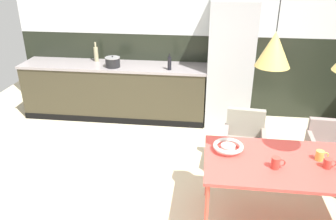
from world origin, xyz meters
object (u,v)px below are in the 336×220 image
object	(u,v)px
armchair_near_window	(244,135)
mug_tall_blue	(276,163)
mug_white_ceramic	(320,155)
cooking_pot	(113,62)
fruit_bowl	(228,147)
dining_table	(295,167)
refrigerator_column	(230,65)
armchair_head_of_table	(329,143)
bottle_oil_tall	(169,63)
mug_wide_latte	(328,163)
pendant_lamp_over_table_near	(274,49)
bottle_wine_green	(96,54)

from	to	relation	value
armchair_near_window	mug_tall_blue	size ratio (longest dim) A/B	6.38
mug_white_ceramic	cooking_pot	distance (m)	3.33
armchair_near_window	mug_white_ceramic	xyz separation A→B (m)	(0.60, -0.85, 0.29)
fruit_bowl	dining_table	bearing A→B (deg)	-12.49
refrigerator_column	mug_white_ceramic	size ratio (longest dim) A/B	16.33
armchair_head_of_table	mug_tall_blue	distance (m)	1.32
armchair_head_of_table	bottle_oil_tall	xyz separation A→B (m)	(-2.04, 1.28, 0.51)
mug_wide_latte	mug_white_ceramic	distance (m)	0.13
fruit_bowl	cooking_pot	xyz separation A→B (m)	(-1.72, 2.06, 0.18)
armchair_head_of_table	cooking_pot	bearing A→B (deg)	-20.68
mug_white_ceramic	pendant_lamp_over_table_near	size ratio (longest dim) A/B	0.12
armchair_near_window	bottle_oil_tall	size ratio (longest dim) A/B	3.23
mug_white_ceramic	pendant_lamp_over_table_near	world-z (taller)	pendant_lamp_over_table_near
pendant_lamp_over_table_near	fruit_bowl	bearing A→B (deg)	149.44
refrigerator_column	cooking_pot	size ratio (longest dim) A/B	8.30
cooking_pot	bottle_oil_tall	xyz separation A→B (m)	(0.90, -0.03, 0.03)
cooking_pot	fruit_bowl	bearing A→B (deg)	-50.22
mug_white_ceramic	armchair_near_window	bearing A→B (deg)	125.14
mug_white_ceramic	mug_wide_latte	bearing A→B (deg)	-74.93
refrigerator_column	fruit_bowl	distance (m)	2.20
fruit_bowl	mug_white_ceramic	distance (m)	0.84
dining_table	mug_white_ceramic	distance (m)	0.26
mug_white_ceramic	bottle_wine_green	bearing A→B (deg)	140.50
armchair_head_of_table	mug_tall_blue	bearing A→B (deg)	54.43
mug_wide_latte	fruit_bowl	bearing A→B (deg)	167.94
bottle_wine_green	armchair_head_of_table	bearing A→B (deg)	-25.87
refrigerator_column	bottle_wine_green	size ratio (longest dim) A/B	6.07
armchair_head_of_table	fruit_bowl	bearing A→B (deg)	34.97
armchair_head_of_table	bottle_wine_green	world-z (taller)	bottle_wine_green
mug_wide_latte	bottle_oil_tall	distance (m)	2.80
mug_tall_blue	bottle_wine_green	world-z (taller)	bottle_wine_green
armchair_near_window	cooking_pot	size ratio (longest dim) A/B	3.45
mug_wide_latte	bottle_wine_green	world-z (taller)	bottle_wine_green
mug_wide_latte	mug_white_ceramic	xyz separation A→B (m)	(-0.03, 0.13, 0.00)
mug_tall_blue	mug_wide_latte	world-z (taller)	mug_tall_blue
mug_white_ceramic	bottle_oil_tall	size ratio (longest dim) A/B	0.47
refrigerator_column	mug_white_ceramic	world-z (taller)	refrigerator_column
bottle_oil_tall	pendant_lamp_over_table_near	size ratio (longest dim) A/B	0.26
fruit_bowl	mug_tall_blue	size ratio (longest dim) A/B	2.35
mug_tall_blue	mug_white_ceramic	bearing A→B (deg)	23.74
mug_white_ceramic	bottle_wine_green	world-z (taller)	bottle_wine_green
fruit_bowl	armchair_near_window	bearing A→B (deg)	72.70
refrigerator_column	mug_wide_latte	world-z (taller)	refrigerator_column
mug_tall_blue	bottle_oil_tall	bearing A→B (deg)	118.40
mug_white_ceramic	bottle_oil_tall	distance (m)	2.68
armchair_head_of_table	pendant_lamp_over_table_near	size ratio (longest dim) A/B	0.77
mug_wide_latte	pendant_lamp_over_table_near	distance (m)	1.17
dining_table	mug_wide_latte	distance (m)	0.28
mug_wide_latte	mug_white_ceramic	world-z (taller)	mug_white_ceramic
dining_table	fruit_bowl	xyz separation A→B (m)	(-0.62, 0.14, 0.09)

